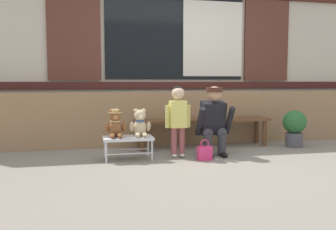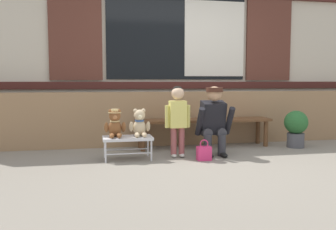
# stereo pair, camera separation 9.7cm
# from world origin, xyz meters

# --- Properties ---
(ground_plane) EXTENTS (60.00, 60.00, 0.00)m
(ground_plane) POSITION_xyz_m (0.00, 0.00, 0.00)
(ground_plane) COLOR gray
(brick_low_wall) EXTENTS (7.89, 0.25, 0.85)m
(brick_low_wall) POSITION_xyz_m (0.00, 1.43, 0.42)
(brick_low_wall) COLOR #997551
(brick_low_wall) RESTS_ON ground
(shop_facade) EXTENTS (8.05, 0.26, 3.26)m
(shop_facade) POSITION_xyz_m (0.00, 1.94, 1.65)
(shop_facade) COLOR beige
(shop_facade) RESTS_ON ground
(wooden_bench_long) EXTENTS (2.10, 0.40, 0.44)m
(wooden_bench_long) POSITION_xyz_m (0.25, 1.06, 0.37)
(wooden_bench_long) COLOR brown
(wooden_bench_long) RESTS_ON ground
(small_display_bench) EXTENTS (0.64, 0.36, 0.30)m
(small_display_bench) POSITION_xyz_m (-1.00, 0.40, 0.27)
(small_display_bench) COLOR silver
(small_display_bench) RESTS_ON ground
(teddy_bear_with_hat) EXTENTS (0.28, 0.27, 0.36)m
(teddy_bear_with_hat) POSITION_xyz_m (-1.16, 0.40, 0.47)
(teddy_bear_with_hat) COLOR brown
(teddy_bear_with_hat) RESTS_ON small_display_bench
(teddy_bear_plain) EXTENTS (0.28, 0.26, 0.36)m
(teddy_bear_plain) POSITION_xyz_m (-0.84, 0.40, 0.46)
(teddy_bear_plain) COLOR #CCB289
(teddy_bear_plain) RESTS_ON small_display_bench
(child_standing) EXTENTS (0.35, 0.18, 0.96)m
(child_standing) POSITION_xyz_m (-0.32, 0.42, 0.59)
(child_standing) COLOR #994C4C
(child_standing) RESTS_ON ground
(adult_crouching) EXTENTS (0.50, 0.49, 0.95)m
(adult_crouching) POSITION_xyz_m (0.19, 0.44, 0.48)
(adult_crouching) COLOR #333338
(adult_crouching) RESTS_ON ground
(handbag_on_ground) EXTENTS (0.18, 0.11, 0.27)m
(handbag_on_ground) POSITION_xyz_m (-0.03, 0.14, 0.10)
(handbag_on_ground) COLOR #E53370
(handbag_on_ground) RESTS_ON ground
(potted_plant) EXTENTS (0.36, 0.36, 0.57)m
(potted_plant) POSITION_xyz_m (1.63, 0.76, 0.32)
(potted_plant) COLOR #4C4C51
(potted_plant) RESTS_ON ground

